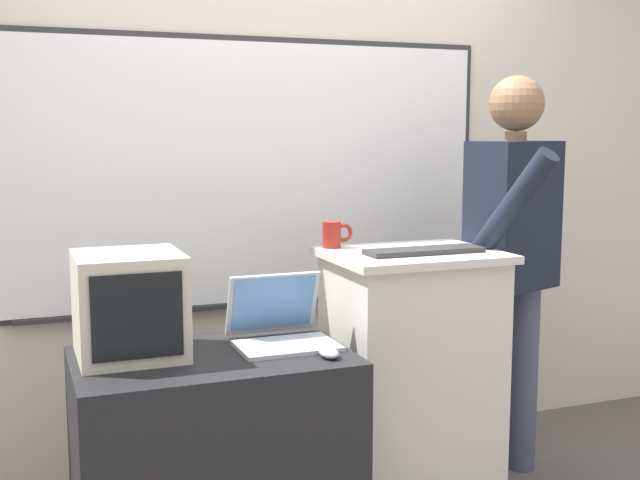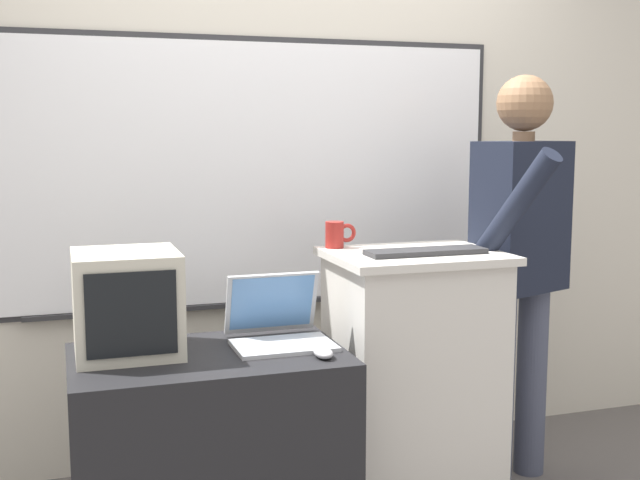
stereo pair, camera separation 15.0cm
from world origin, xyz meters
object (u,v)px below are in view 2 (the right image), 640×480
laptop (278,324)px  computer_mouse_by_laptop (323,353)px  side_desk (210,462)px  coffee_mug (336,235)px  wireless_keyboard (426,252)px  crt_monitor (127,303)px  lectern_podium (413,383)px  person_presenter (521,250)px

laptop → computer_mouse_by_laptop: laptop is taller
computer_mouse_by_laptop → side_desk: bearing=154.3°
laptop → coffee_mug: size_ratio=2.68×
wireless_keyboard → crt_monitor: crt_monitor is taller
laptop → lectern_podium: bearing=10.1°
side_desk → laptop: bearing=14.4°
computer_mouse_by_laptop → crt_monitor: (-0.60, 0.26, 0.15)m
person_presenter → laptop: (-1.11, -0.23, -0.18)m
person_presenter → computer_mouse_by_laptop: person_presenter is taller
laptop → wireless_keyboard: (0.58, 0.04, 0.22)m
person_presenter → crt_monitor: (-1.62, -0.21, -0.07)m
lectern_podium → computer_mouse_by_laptop: bearing=-145.0°
lectern_podium → side_desk: bearing=-168.5°
side_desk → coffee_mug: bearing=32.2°
crt_monitor → coffee_mug: bearing=18.3°
lectern_podium → laptop: 0.65m
side_desk → coffee_mug: 0.99m
wireless_keyboard → computer_mouse_by_laptop: size_ratio=4.57×
person_presenter → crt_monitor: 1.64m
laptop → coffee_mug: coffee_mug is taller
coffee_mug → lectern_podium: bearing=-38.1°
side_desk → computer_mouse_by_laptop: 0.55m
wireless_keyboard → crt_monitor: 1.10m
side_desk → crt_monitor: bearing=160.8°
lectern_podium → laptop: bearing=-169.9°
person_presenter → crt_monitor: person_presenter is taller
computer_mouse_by_laptop → wireless_keyboard: bearing=28.7°
computer_mouse_by_laptop → crt_monitor: crt_monitor is taller
coffee_mug → laptop: bearing=-137.1°
lectern_podium → side_desk: size_ratio=1.14×
person_presenter → side_desk: bearing=172.5°
wireless_keyboard → coffee_mug: bearing=135.3°
side_desk → crt_monitor: 0.61m
crt_monitor → wireless_keyboard: bearing=0.7°
side_desk → coffee_mug: (0.58, 0.36, 0.71)m
lectern_podium → crt_monitor: bearing=-175.8°
lectern_podium → wireless_keyboard: 0.53m
person_presenter → computer_mouse_by_laptop: bearing=-175.3°
lectern_podium → computer_mouse_by_laptop: lectern_podium is taller
side_desk → crt_monitor: size_ratio=2.51×
crt_monitor → side_desk: bearing=-19.2°
lectern_podium → laptop: size_ratio=3.06×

